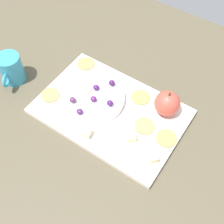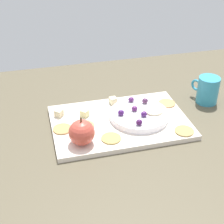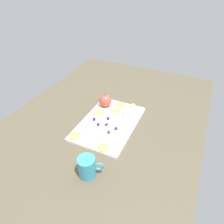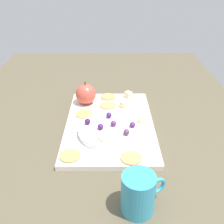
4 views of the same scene
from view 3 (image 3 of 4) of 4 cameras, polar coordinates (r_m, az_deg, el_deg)
name	(u,v)px [view 3 (image 3 of 4)]	position (r cm, az deg, el deg)	size (l,w,h in cm)	color
table	(106,122)	(110.80, -1.58, -2.94)	(141.91, 98.72, 4.84)	brown
platter	(109,123)	(105.28, -0.89, -3.18)	(39.86, 26.47, 1.46)	silver
serving_dish	(103,128)	(100.24, -2.45, -4.36)	(17.54, 17.54, 1.89)	white
apple_whole	(105,101)	(114.85, -1.84, 3.21)	(6.96, 6.96, 6.96)	#CE4C3D
apple_stem	(105,94)	(112.67, -1.88, 4.94)	(0.50, 0.50, 1.20)	brown
cheese_cube_0	(125,113)	(109.64, 3.52, -0.22)	(2.12, 2.12, 2.12)	beige
cheese_cube_1	(133,106)	(114.86, 5.83, 1.56)	(2.12, 2.12, 2.12)	beige
cheese_cube_2	(126,127)	(100.82, 4.07, -4.07)	(2.12, 2.12, 2.12)	beige
cracker_0	(116,111)	(112.44, 1.16, 0.37)	(5.40, 5.40, 0.40)	tan
cracker_1	(99,113)	(111.06, -3.69, -0.23)	(5.40, 5.40, 0.40)	tan
cracker_2	(75,136)	(98.51, -10.32, -6.52)	(5.40, 5.40, 0.40)	#A88B51
cracker_3	(121,105)	(117.36, 2.48, 2.07)	(5.40, 5.40, 0.40)	tan
cracker_4	(103,147)	(91.71, -2.50, -9.82)	(5.40, 5.40, 0.40)	tan
grape_0	(108,118)	(102.98, -1.08, -1.75)	(1.84, 1.66, 1.70)	#421B5F
grape_1	(106,124)	(99.40, -1.55, -3.45)	(1.84, 1.66, 1.57)	#58225C
grape_2	(116,128)	(97.25, 1.16, -4.53)	(1.84, 1.66, 1.51)	#51245D
grape_3	(98,124)	(99.56, -3.87, -3.42)	(1.84, 1.66, 1.68)	#461D60
grape_4	(109,132)	(95.17, -0.87, -5.55)	(1.84, 1.66, 1.68)	#553053
grape_5	(94,119)	(102.88, -5.03, -1.94)	(1.84, 1.66, 1.72)	#42184D
apple_slice_0	(99,131)	(96.65, -3.77, -5.29)	(5.88, 5.88, 0.60)	beige
cup	(87,167)	(81.60, -6.96, -14.96)	(6.86, 9.54, 8.88)	teal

